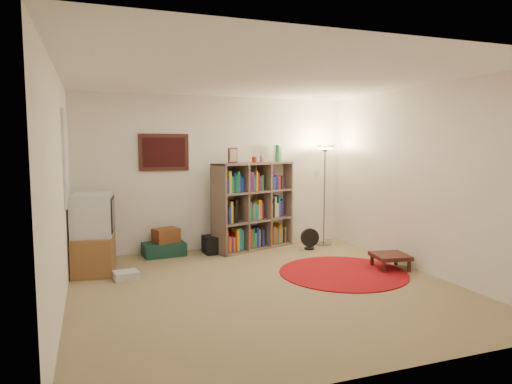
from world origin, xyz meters
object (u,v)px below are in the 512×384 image
side_table (390,257)px  bookshelf (252,207)px  tv_stand (94,235)px  suitcase (164,249)px  floor_fan (310,239)px  floor_lamp (325,163)px

side_table → bookshelf: bearing=127.1°
tv_stand → suitcase: size_ratio=1.61×
side_table → floor_fan: bearing=109.6°
bookshelf → floor_fan: bearing=-44.2°
bookshelf → tv_stand: bearing=173.6°
floor_lamp → side_table: 2.10m
floor_lamp → side_table: size_ratio=3.22×
floor_fan → tv_stand: 3.37m
side_table → suitcase: bearing=147.0°
bookshelf → suitcase: size_ratio=2.58×
floor_lamp → floor_fan: (-0.39, -0.24, -1.24)m
floor_fan → tv_stand: tv_stand is taller
tv_stand → side_table: tv_stand is taller
floor_lamp → suitcase: 3.02m
floor_lamp → tv_stand: size_ratio=1.60×
bookshelf → floor_fan: (0.87, -0.38, -0.52)m
floor_lamp → floor_fan: floor_lamp is taller
suitcase → side_table: (2.84, -1.85, 0.07)m
bookshelf → suitcase: 1.57m
suitcase → tv_stand: bearing=-153.8°
bookshelf → suitcase: (-1.45, 0.01, -0.59)m
tv_stand → suitcase: (1.02, 0.63, -0.41)m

